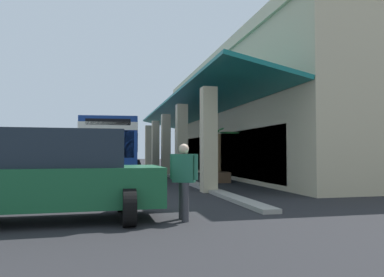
# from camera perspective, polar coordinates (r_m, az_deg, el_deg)

# --- Properties ---
(ground) EXTENTS (120.00, 120.00, 0.00)m
(ground) POSITION_cam_1_polar(r_m,az_deg,el_deg) (25.68, 2.03, -5.48)
(ground) COLOR #262628
(curb_strip) EXTENTS (30.45, 0.50, 0.12)m
(curb_strip) POSITION_cam_1_polar(r_m,az_deg,el_deg) (23.78, -3.70, -5.60)
(curb_strip) COLOR #9E998E
(curb_strip) RESTS_ON ground
(plaza_building) EXTENTS (25.67, 17.22, 7.75)m
(plaza_building) POSITION_cam_1_polar(r_m,az_deg,el_deg) (27.15, 16.82, 2.99)
(plaza_building) COLOR #C6B793
(plaza_building) RESTS_ON ground
(transit_bus) EXTENTS (11.38, 3.46, 3.34)m
(transit_bus) POSITION_cam_1_polar(r_m,az_deg,el_deg) (21.97, -11.78, -1.16)
(transit_bus) COLOR navy
(transit_bus) RESTS_ON ground
(parked_suv_green) EXTENTS (2.77, 4.84, 1.97)m
(parked_suv_green) POSITION_cam_1_polar(r_m,az_deg,el_deg) (8.54, -21.46, -5.17)
(parked_suv_green) COLOR #195933
(parked_suv_green) RESTS_ON ground
(parked_suv_tan) EXTENTS (4.95, 2.47, 1.97)m
(parked_suv_tan) POSITION_cam_1_polar(r_m,az_deg,el_deg) (32.55, -26.65, -2.76)
(parked_suv_tan) COLOR #9E845B
(parked_suv_tan) RESTS_ON ground
(pedestrian) EXTENTS (0.51, 0.55, 1.68)m
(pedestrian) POSITION_cam_1_polar(r_m,az_deg,el_deg) (8.13, -1.28, -6.01)
(pedestrian) COLOR #38383D
(pedestrian) RESTS_ON ground
(potted_palm) EXTENTS (1.92, 2.00, 2.70)m
(potted_palm) POSITION_cam_1_polar(r_m,az_deg,el_deg) (18.31, 4.28, -4.80)
(potted_palm) COLOR brown
(potted_palm) RESTS_ON ground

